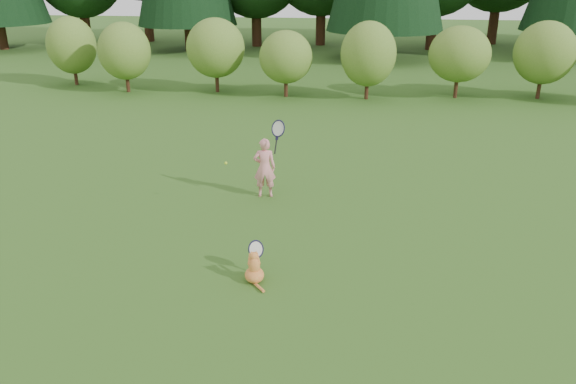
# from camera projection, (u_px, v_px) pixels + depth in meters

# --- Properties ---
(ground) EXTENTS (100.00, 100.00, 0.00)m
(ground) POSITION_uv_depth(u_px,v_px,m) (270.00, 246.00, 9.62)
(ground) COLOR #325317
(ground) RESTS_ON ground
(shrub_row) EXTENTS (28.00, 3.00, 2.80)m
(shrub_row) POSITION_uv_depth(u_px,v_px,m) (328.00, 56.00, 21.07)
(shrub_row) COLOR #517725
(shrub_row) RESTS_ON ground
(child) EXTENTS (0.74, 0.50, 1.87)m
(child) POSITION_uv_depth(u_px,v_px,m) (265.00, 166.00, 11.52)
(child) COLOR pink
(child) RESTS_ON ground
(cat) EXTENTS (0.44, 0.74, 0.67)m
(cat) POSITION_uv_depth(u_px,v_px,m) (254.00, 266.00, 8.46)
(cat) COLOR #C74A26
(cat) RESTS_ON ground
(tennis_ball) EXTENTS (0.06, 0.06, 0.06)m
(tennis_ball) POSITION_uv_depth(u_px,v_px,m) (226.00, 163.00, 10.74)
(tennis_ball) COLOR #98C417
(tennis_ball) RESTS_ON ground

